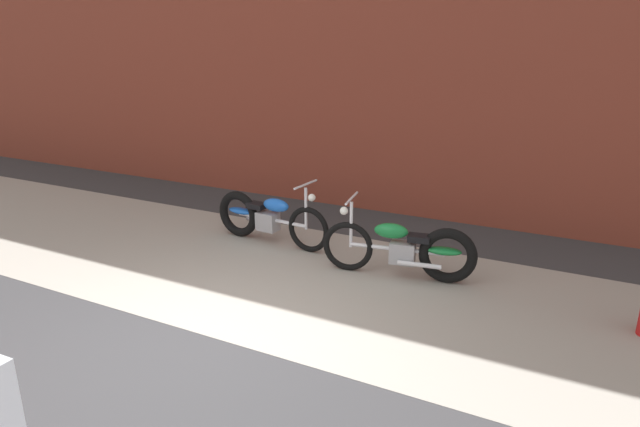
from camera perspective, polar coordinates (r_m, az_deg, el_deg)
The scene contains 5 objects.
ground_plane at distance 5.86m, azimuth -11.43°, elevation -12.70°, with size 80.00×80.00×0.00m, color #38383A.
sidewalk_slab at distance 7.14m, azimuth -2.69°, elevation -6.57°, with size 36.00×3.50×0.01m, color #9E998E.
brick_building_wall at distance 9.67m, azimuth 7.83°, elevation 19.23°, with size 36.00×0.50×6.46m, color brown.
motorcycle_blue at distance 8.25m, azimuth -5.97°, elevation -0.35°, with size 2.01×0.58×1.03m.
motorcycle_green at distance 7.03m, azimuth 9.35°, elevation -3.73°, with size 1.99×0.62×1.03m.
Camera 1 is at (3.28, -3.89, 2.92)m, focal length 30.31 mm.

